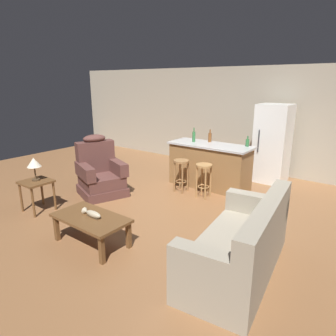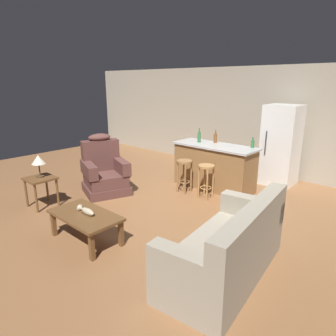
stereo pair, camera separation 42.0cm
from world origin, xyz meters
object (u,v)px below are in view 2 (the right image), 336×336
at_px(coffee_table, 85,217).
at_px(bar_stool_right, 206,175).
at_px(couch, 229,249).
at_px(bottle_tall_green, 215,138).
at_px(recliner_near_lamp, 104,172).
at_px(kitchen_island, 214,166).
at_px(refrigerator, 281,145).
at_px(bottle_wine_dark, 253,144).
at_px(fish_figurine, 86,211).
at_px(bottle_short_amber, 199,137).
at_px(table_lamp, 38,161).
at_px(bar_stool_left, 184,170).
at_px(end_table, 41,183).

relative_size(coffee_table, bar_stool_right, 1.62).
bearing_deg(couch, bottle_tall_green, -60.47).
distance_m(couch, bar_stool_right, 2.45).
distance_m(recliner_near_lamp, kitchen_island, 2.33).
distance_m(refrigerator, bottle_wine_dark, 0.97).
bearing_deg(fish_figurine, bottle_short_amber, 95.96).
bearing_deg(recliner_near_lamp, kitchen_island, 69.15).
relative_size(recliner_near_lamp, bottle_tall_green, 4.35).
xyz_separation_m(bar_stool_right, bottle_short_amber, (-0.65, 0.63, 0.60)).
bearing_deg(fish_figurine, table_lamp, 174.40).
relative_size(table_lamp, bottle_tall_green, 1.49).
height_order(fish_figurine, table_lamp, table_lamp).
height_order(table_lamp, bottle_wine_dark, bottle_wine_dark).
xyz_separation_m(fish_figurine, bar_stool_right, (0.32, 2.49, 0.01)).
relative_size(bar_stool_left, bottle_short_amber, 2.16).
relative_size(recliner_near_lamp, bottle_wine_dark, 5.64).
xyz_separation_m(recliner_near_lamp, bottle_wine_dark, (2.27, 1.99, 0.61)).
bearing_deg(coffee_table, bottle_wine_dark, 76.47).
xyz_separation_m(kitchen_island, bottle_wine_dark, (0.71, 0.26, 0.55)).
distance_m(fish_figurine, bottle_short_amber, 3.20).
distance_m(kitchen_island, bar_stool_left, 0.70).
bearing_deg(bar_stool_left, bottle_short_amber, 99.67).
xyz_separation_m(end_table, bar_stool_left, (1.47, 2.34, 0.01)).
relative_size(coffee_table, couch, 0.55).
relative_size(table_lamp, bar_stool_right, 0.60).
bearing_deg(bar_stool_right, fish_figurine, -97.36).
distance_m(recliner_near_lamp, bottle_short_amber, 2.17).
relative_size(kitchen_island, bottle_short_amber, 5.71).
bearing_deg(bar_stool_right, refrigerator, 69.33).
distance_m(table_lamp, bottle_wine_dark, 4.09).
bearing_deg(table_lamp, bar_stool_left, 57.33).
xyz_separation_m(coffee_table, bottle_short_amber, (-0.31, 3.14, 0.71)).
distance_m(fish_figurine, bar_stool_right, 2.51).
bearing_deg(fish_figurine, bar_stool_left, 95.02).
distance_m(end_table, bottle_tall_green, 3.63).
bearing_deg(refrigerator, bar_stool_left, -123.94).
relative_size(end_table, table_lamp, 1.37).
relative_size(coffee_table, bar_stool_left, 1.62).
relative_size(coffee_table, bottle_wine_dark, 5.17).
xyz_separation_m(recliner_near_lamp, bar_stool_left, (1.25, 1.10, 0.05)).
distance_m(recliner_near_lamp, end_table, 1.27).
height_order(couch, table_lamp, table_lamp).
relative_size(end_table, bottle_wine_dark, 2.63).
relative_size(end_table, kitchen_island, 0.31).
distance_m(kitchen_island, bottle_wine_dark, 0.94).
relative_size(kitchen_island, bar_stool_left, 2.65).
xyz_separation_m(end_table, bottle_tall_green, (1.65, 3.18, 0.59)).
relative_size(couch, bottle_short_amber, 6.31).
bearing_deg(refrigerator, end_table, -122.93).
distance_m(recliner_near_lamp, bottle_tall_green, 2.49).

